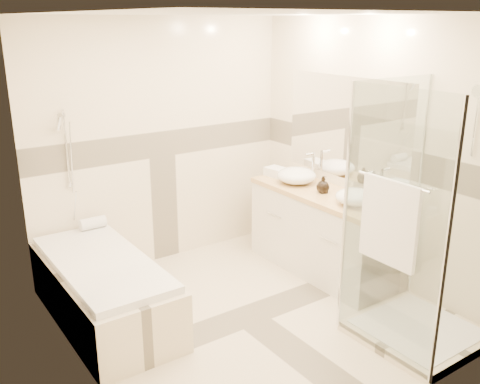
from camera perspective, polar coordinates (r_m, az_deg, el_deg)
room at (r=4.31m, az=1.32°, el=1.73°), size 2.82×3.02×2.52m
bathtub at (r=4.72m, az=-14.34°, el=-9.81°), size 0.75×1.70×0.56m
vanity at (r=5.44m, az=8.61°, el=-4.23°), size 0.58×1.62×0.85m
shower_enclosure at (r=4.44m, az=17.22°, el=-9.04°), size 0.96×0.93×2.04m
vessel_sink_near at (r=5.52m, az=6.05°, el=1.76°), size 0.40×0.40×0.16m
vessel_sink_far at (r=4.97m, az=12.18°, el=-0.51°), size 0.36×0.36×0.14m
faucet_near at (r=5.64m, az=7.74°, el=3.03°), size 0.12×0.03×0.30m
faucet_far at (r=5.10m, az=13.91°, el=0.95°), size 0.12×0.03×0.29m
amenity_bottle_a at (r=5.24m, az=8.93°, el=0.68°), size 0.09×0.09×0.15m
amenity_bottle_b at (r=5.25m, az=8.84°, el=0.79°), size 0.17×0.17×0.16m
folded_towels at (r=5.75m, az=4.10°, el=2.11°), size 0.21×0.30×0.09m
rolled_towel at (r=5.27m, az=-15.43°, el=-3.21°), size 0.24×0.11×0.11m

